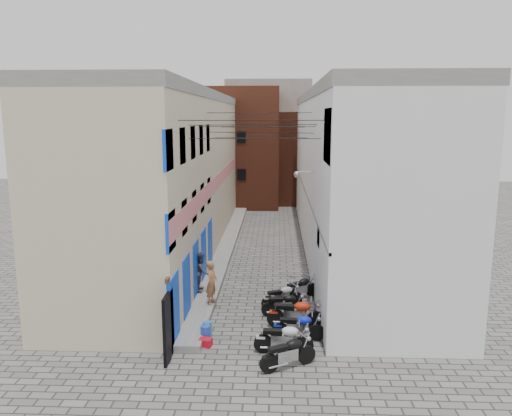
# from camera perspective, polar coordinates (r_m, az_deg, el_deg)

# --- Properties ---
(ground) EXTENTS (90.00, 90.00, 0.00)m
(ground) POSITION_cam_1_polar(r_m,az_deg,el_deg) (16.89, -0.82, -16.43)
(ground) COLOR #595654
(ground) RESTS_ON ground
(plinth) EXTENTS (0.90, 26.00, 0.25)m
(plinth) POSITION_cam_1_polar(r_m,az_deg,el_deg) (29.18, -3.40, -4.49)
(plinth) COLOR slate
(plinth) RESTS_ON ground
(building_left) EXTENTS (5.10, 27.00, 9.00)m
(building_left) POSITION_cam_1_polar(r_m,az_deg,el_deg) (28.77, -9.34, 4.04)
(building_left) COLOR beige
(building_left) RESTS_ON ground
(building_right) EXTENTS (5.94, 26.00, 9.00)m
(building_right) POSITION_cam_1_polar(r_m,az_deg,el_deg) (28.51, 10.77, 3.96)
(building_right) COLOR silver
(building_right) RESTS_ON ground
(building_far_brick_left) EXTENTS (6.00, 6.00, 10.00)m
(building_far_brick_left) POSITION_cam_1_polar(r_m,az_deg,el_deg) (43.22, -1.39, 6.94)
(building_far_brick_left) COLOR brown
(building_far_brick_left) RESTS_ON ground
(building_far_brick_right) EXTENTS (5.00, 6.00, 8.00)m
(building_far_brick_right) POSITION_cam_1_polar(r_m,az_deg,el_deg) (45.24, 5.15, 5.79)
(building_far_brick_right) COLOR brown
(building_far_brick_right) RESTS_ON ground
(building_far_concrete) EXTENTS (8.00, 5.00, 11.00)m
(building_far_concrete) POSITION_cam_1_polar(r_m,az_deg,el_deg) (49.10, 1.43, 7.94)
(building_far_concrete) COLOR slate
(building_far_concrete) RESTS_ON ground
(far_shopfront) EXTENTS (2.00, 0.30, 2.40)m
(far_shopfront) POSITION_cam_1_polar(r_m,az_deg,el_deg) (40.77, 1.18, 1.36)
(far_shopfront) COLOR black
(far_shopfront) RESTS_ON ground
(overhead_wires) EXTENTS (5.80, 13.02, 1.32)m
(overhead_wires) POSITION_cam_1_polar(r_m,az_deg,el_deg) (22.71, 0.24, 9.15)
(overhead_wires) COLOR black
(overhead_wires) RESTS_ON ground
(motorcycle_a) EXTENTS (1.97, 1.43, 1.11)m
(motorcycle_a) POSITION_cam_1_polar(r_m,az_deg,el_deg) (15.89, 3.69, -16.04)
(motorcycle_a) COLOR black
(motorcycle_a) RESTS_ON ground
(motorcycle_b) EXTENTS (1.99, 0.71, 1.14)m
(motorcycle_b) POSITION_cam_1_polar(r_m,az_deg,el_deg) (16.77, 3.18, -14.50)
(motorcycle_b) COLOR silver
(motorcycle_b) RESTS_ON ground
(motorcycle_c) EXTENTS (1.89, 0.70, 1.07)m
(motorcycle_c) POSITION_cam_1_polar(r_m,az_deg,el_deg) (17.73, 4.86, -13.20)
(motorcycle_c) COLOR #0C21B4
(motorcycle_c) RESTS_ON ground
(motorcycle_d) EXTENTS (2.17, 0.84, 1.23)m
(motorcycle_d) POSITION_cam_1_polar(r_m,az_deg,el_deg) (18.60, 4.59, -11.77)
(motorcycle_d) COLOR #AC230C
(motorcycle_d) RESTS_ON ground
(motorcycle_e) EXTENTS (1.84, 0.75, 1.04)m
(motorcycle_e) POSITION_cam_1_polar(r_m,az_deg,el_deg) (19.64, 3.26, -10.81)
(motorcycle_e) COLOR black
(motorcycle_e) RESTS_ON ground
(motorcycle_f) EXTENTS (1.87, 1.27, 1.04)m
(motorcycle_f) POSITION_cam_1_polar(r_m,az_deg,el_deg) (20.46, 3.02, -9.92)
(motorcycle_f) COLOR #9E9FA2
(motorcycle_f) RESTS_ON ground
(motorcycle_g) EXTENTS (1.85, 1.56, 1.07)m
(motorcycle_g) POSITION_cam_1_polar(r_m,az_deg,el_deg) (21.39, 5.11, -8.98)
(motorcycle_g) COLOR black
(motorcycle_g) RESTS_ON ground
(person_a) EXTENTS (0.55, 0.72, 1.76)m
(person_a) POSITION_cam_1_polar(r_m,az_deg,el_deg) (20.13, -5.09, -8.46)
(person_a) COLOR #A0683A
(person_a) RESTS_ON plinth
(person_b) EXTENTS (0.69, 0.86, 1.68)m
(person_b) POSITION_cam_1_polar(r_m,az_deg,el_deg) (21.64, -6.29, -7.23)
(person_b) COLOR #33374C
(person_b) RESTS_ON plinth
(water_jug_near) EXTENTS (0.44, 0.44, 0.54)m
(water_jug_near) POSITION_cam_1_polar(r_m,az_deg,el_deg) (17.80, -5.78, -14.06)
(water_jug_near) COLOR #2449B6
(water_jug_near) RESTS_ON ground
(water_jug_far) EXTENTS (0.35, 0.35, 0.49)m
(water_jug_far) POSITION_cam_1_polar(r_m,az_deg,el_deg) (18.21, -5.58, -13.55)
(water_jug_far) COLOR #2476B8
(water_jug_far) RESTS_ON ground
(red_crate) EXTENTS (0.47, 0.39, 0.26)m
(red_crate) POSITION_cam_1_polar(r_m,az_deg,el_deg) (17.49, -5.79, -15.03)
(red_crate) COLOR red
(red_crate) RESTS_ON ground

